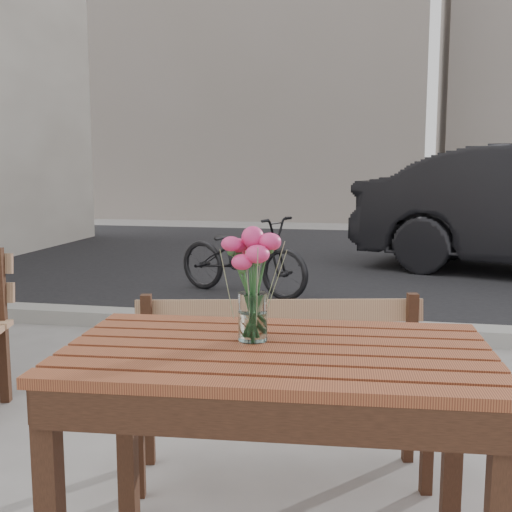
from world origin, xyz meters
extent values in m
cube|color=black|center=(0.00, 7.00, 0.00)|extent=(30.00, 8.00, 0.00)
cube|color=gray|center=(0.00, 3.00, 0.06)|extent=(30.00, 0.25, 0.12)
cube|color=gray|center=(-3.00, 14.00, 4.00)|extent=(8.00, 3.00, 8.00)
cube|color=#5A2717|center=(-0.09, -0.02, 0.77)|extent=(1.32, 0.83, 0.03)
cube|color=black|center=(-0.69, 0.25, 0.37)|extent=(0.07, 0.07, 0.75)
cube|color=black|center=(0.47, 0.34, 0.37)|extent=(0.07, 0.07, 0.75)
cube|color=#94684C|center=(-0.18, 0.68, 0.40)|extent=(1.31, 0.61, 0.03)
cube|color=#94684C|center=(-0.22, 0.86, 0.61)|extent=(1.24, 0.30, 0.34)
cube|color=black|center=(-0.71, 0.41, 0.21)|extent=(0.05, 0.05, 0.41)
cube|color=black|center=(0.41, 0.67, 0.21)|extent=(0.05, 0.05, 0.41)
cube|color=black|center=(-0.78, 0.69, 0.38)|extent=(0.05, 0.05, 0.77)
cube|color=black|center=(0.35, 0.95, 0.38)|extent=(0.05, 0.05, 0.77)
cylinder|color=white|center=(-0.17, 0.04, 0.86)|extent=(0.09, 0.09, 0.15)
cylinder|color=#2C6231|center=(-0.17, 0.04, 0.93)|extent=(0.05, 0.05, 0.30)
cube|color=black|center=(-1.84, 1.24, 0.44)|extent=(0.06, 0.06, 0.87)
imported|color=black|center=(-1.19, 4.42, 0.40)|extent=(1.62, 1.08, 0.81)
camera|label=1|loc=(0.22, -1.85, 1.32)|focal=45.00mm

